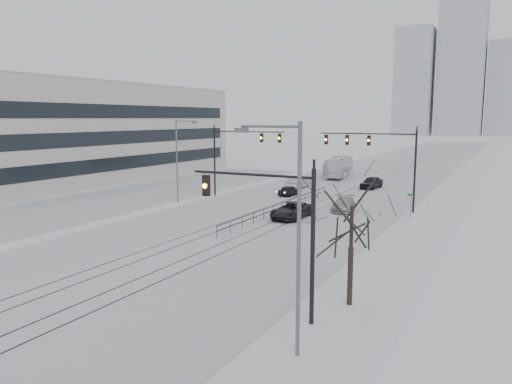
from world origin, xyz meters
The scene contains 22 objects.
ground centered at (0.00, 0.00, 0.00)m, with size 500.00×500.00×0.00m, color silver.
road centered at (0.00, 60.00, 0.01)m, with size 22.00×260.00×0.02m, color silver.
sidewalk_east centered at (13.50, 60.00, 0.08)m, with size 5.00×260.00×0.16m, color silver.
curb centered at (11.05, 60.00, 0.06)m, with size 0.10×260.00×0.12m, color gray.
parking_strip centered at (-20.00, 35.00, 0.01)m, with size 14.00×60.00×0.03m, color silver.
tram_rails centered at (0.00, 40.00, 0.02)m, with size 5.30×180.00×0.01m.
office_building centered at (-37.97, 35.00, 7.06)m, with size 20.20×62.20×14.11m.
skyline centered at (5.02, 273.63, 30.65)m, with size 96.00×48.00×72.00m.
traffic_mast_near centered at (10.79, 6.00, 4.56)m, with size 6.10×0.37×7.00m.
traffic_mast_ne centered at (8.15, 34.99, 5.76)m, with size 9.60×0.37×8.00m.
traffic_mast_nw centered at (-8.52, 36.00, 5.57)m, with size 9.10×0.37×8.00m.
street_light_east centered at (12.70, 3.00, 5.21)m, with size 2.73×0.25×9.00m.
street_light_west centered at (-12.20, 30.00, 5.21)m, with size 2.73×0.25×9.00m.
bare_tree centered at (13.20, 9.00, 4.49)m, with size 4.40×4.40×6.10m.
median_fence centered at (0.00, 30.00, 0.53)m, with size 0.06×24.00×1.00m.
street_sign centered at (11.80, 32.00, 1.61)m, with size 0.70×0.06×2.40m.
sedan_sb_inner centered at (-3.64, 39.95, 0.61)m, with size 1.45×3.60×1.23m, color black.
sedan_sb_outer centered at (-5.13, 46.47, 0.74)m, with size 1.57×4.50×1.48m, color #9FA2A6.
sedan_nb_front centered at (2.00, 27.61, 0.74)m, with size 2.46×5.33×1.48m, color black.
sedan_nb_right centered at (5.06, 33.52, 0.66)m, with size 1.85×4.55×1.32m, color #A5A6AD.
sedan_nb_far centered at (3.39, 50.59, 0.78)m, with size 1.85×4.60×1.57m, color black.
box_truck centered at (-4.45, 60.87, 1.56)m, with size 2.62×11.19×3.12m, color white.
Camera 1 is at (19.88, -13.59, 9.10)m, focal length 35.00 mm.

